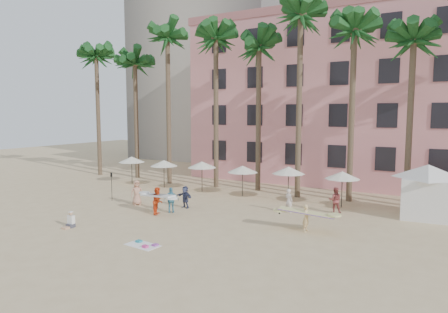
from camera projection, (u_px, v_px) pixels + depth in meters
ground at (153, 240)px, 21.47m from camera, size 120.00×120.00×0.00m
pink_hotel at (376, 101)px, 39.62m from camera, size 35.00×14.00×16.00m
palm_row at (273, 38)px, 32.78m from camera, size 44.40×5.40×16.30m
umbrella_row at (221, 166)px, 33.49m from camera, size 22.50×2.70×2.73m
cabana at (427, 186)px, 25.81m from camera, size 4.79×4.79×3.50m
beach_towel at (144, 245)px, 20.55m from camera, size 1.89×1.18×0.14m
carrier_yellow at (306, 216)px, 22.88m from camera, size 3.21×1.22×1.59m
carrier_white at (158, 200)px, 26.80m from camera, size 2.82×1.17×1.84m
beachgoers at (215, 198)px, 28.12m from camera, size 14.41×6.41×1.84m
paddle at (112, 183)px, 30.86m from camera, size 0.18×0.04×2.23m
seated_man at (70, 222)px, 23.75m from camera, size 0.42×0.73×0.95m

